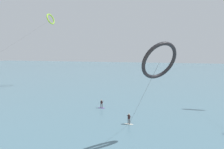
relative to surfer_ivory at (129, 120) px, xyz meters
name	(u,v)px	position (x,y,z in m)	size (l,w,h in m)	color
sea_water	(155,72)	(-1.90, 82.18, -0.78)	(400.00, 200.00, 0.08)	slate
surfer_ivory	(129,120)	(0.00, 0.00, 0.00)	(1.40, 0.66, 1.70)	silver
surfer_violet	(102,104)	(-7.01, 7.08, 0.00)	(1.40, 0.58, 1.70)	purple
kite_lime	(50,19)	(-31.66, 27.50, 20.97)	(3.23, 46.21, 23.62)	#8CC62D
kite_charcoal	(159,61)	(4.61, -5.65, 9.38)	(7.16, 8.16, 12.43)	black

